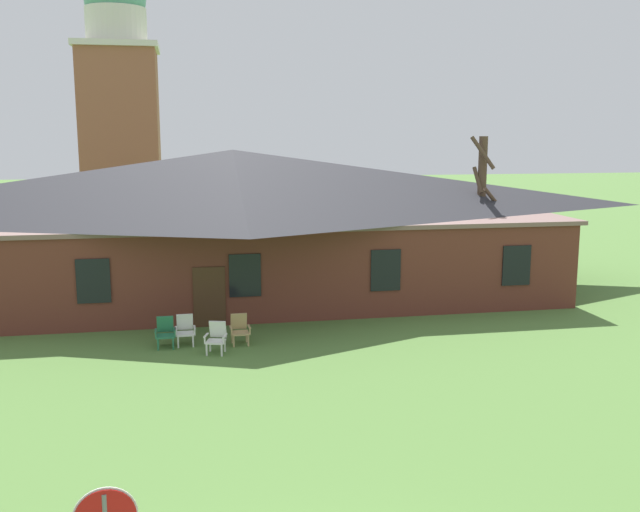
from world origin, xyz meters
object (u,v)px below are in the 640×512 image
Objects in this scene: lawn_chair_middle at (240,328)px; lawn_chair_by_porch at (165,331)px; lawn_chair_left_end at (217,337)px; lawn_chair_near_door at (185,329)px.

lawn_chair_by_porch is at bearing 177.88° from lawn_chair_middle.
lawn_chair_left_end is (1.55, -0.89, 0.00)m from lawn_chair_by_porch.
lawn_chair_near_door is at bearing 13.98° from lawn_chair_by_porch.
lawn_chair_near_door is 1.00× the size of lawn_chair_left_end.
lawn_chair_near_door is 1.71m from lawn_chair_middle.
lawn_chair_by_porch is 1.79m from lawn_chair_left_end.
lawn_chair_middle is (1.70, -0.24, 0.00)m from lawn_chair_near_door.
lawn_chair_left_end is 1.11m from lawn_chair_middle.
lawn_chair_by_porch is 1.00× the size of lawn_chair_middle.
lawn_chair_near_door is 1.40m from lawn_chair_left_end.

